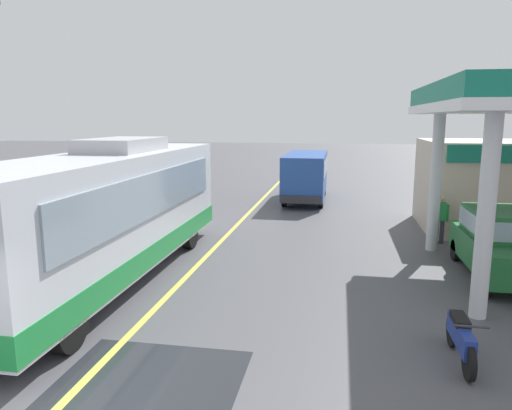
# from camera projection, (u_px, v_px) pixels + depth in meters

# --- Properties ---
(ground) EXTENTS (120.00, 120.00, 0.00)m
(ground) POSITION_uv_depth(u_px,v_px,m) (261.00, 201.00, 24.83)
(ground) COLOR #4C4C51
(lane_divider_stripe) EXTENTS (0.16, 50.00, 0.01)m
(lane_divider_stripe) POSITION_uv_depth(u_px,v_px,m) (241.00, 220.00, 19.99)
(lane_divider_stripe) COLOR #D8CC4C
(lane_divider_stripe) RESTS_ON ground
(wet_puddle_patch) EXTENTS (2.99, 3.48, 0.01)m
(wet_puddle_patch) POSITION_uv_depth(u_px,v_px,m) (137.00, 398.00, 7.27)
(wet_puddle_patch) COLOR #26282D
(wet_puddle_patch) RESTS_ON ground
(coach_bus_main) EXTENTS (2.60, 11.04, 3.69)m
(coach_bus_main) POSITION_uv_depth(u_px,v_px,m) (109.00, 216.00, 12.40)
(coach_bus_main) COLOR silver
(coach_bus_main) RESTS_ON ground
(car_at_pump) EXTENTS (1.70, 4.20, 1.82)m
(car_at_pump) POSITION_uv_depth(u_px,v_px,m) (500.00, 240.00, 12.68)
(car_at_pump) COLOR #1E602D
(car_at_pump) RESTS_ON ground
(minibus_opposing_lane) EXTENTS (2.04, 6.13, 2.44)m
(minibus_opposing_lane) POSITION_uv_depth(u_px,v_px,m) (306.00, 172.00, 24.65)
(minibus_opposing_lane) COLOR #264C9E
(minibus_opposing_lane) RESTS_ON ground
(motorcycle_parked_forecourt) EXTENTS (0.55, 1.80, 0.92)m
(motorcycle_parked_forecourt) POSITION_uv_depth(u_px,v_px,m) (461.00, 337.00, 8.30)
(motorcycle_parked_forecourt) COLOR black
(motorcycle_parked_forecourt) RESTS_ON ground
(pedestrian_near_pump) EXTENTS (0.55, 0.22, 1.66)m
(pedestrian_near_pump) POSITION_uv_depth(u_px,v_px,m) (440.00, 217.00, 16.14)
(pedestrian_near_pump) COLOR #33333F
(pedestrian_near_pump) RESTS_ON ground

